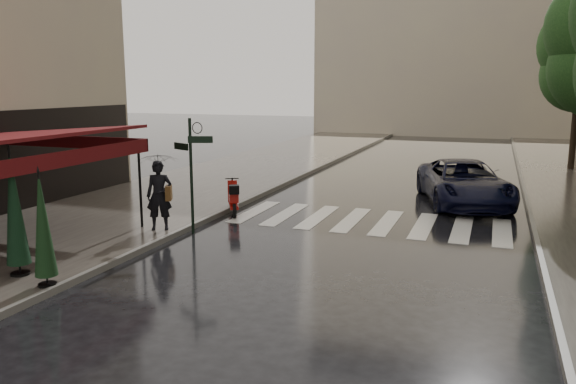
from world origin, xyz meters
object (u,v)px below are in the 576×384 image
Objects in this scene: parked_car at (464,182)px; parasol_front at (14,207)px; pedestrian_with_umbrella at (158,167)px; scooter at (233,199)px; parasol_back at (42,224)px.

parked_car is 2.01× the size of parasol_front.
pedestrian_with_umbrella is 1.78× the size of scooter.
pedestrian_with_umbrella is 4.23m from parasol_front.
parasol_front is at bearing -131.26° from scooter.
pedestrian_with_umbrella is at bearing -135.92° from scooter.
parasol_back is at bearing -138.33° from parked_car.
parasol_back is at bearing -110.48° from pedestrian_with_umbrella.
parked_car is at bearing 58.18° from parasol_back.
parasol_back reaches higher than scooter.
pedestrian_with_umbrella reaches higher than parasol_back.
scooter is at bearing -164.33° from parked_car.
parasol_front is (-8.08, -11.07, 0.80)m from parked_car.
scooter is 7.78m from parked_car.
parked_car is 2.31× the size of parasol_back.
parasol_back is at bearing -122.93° from scooter.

